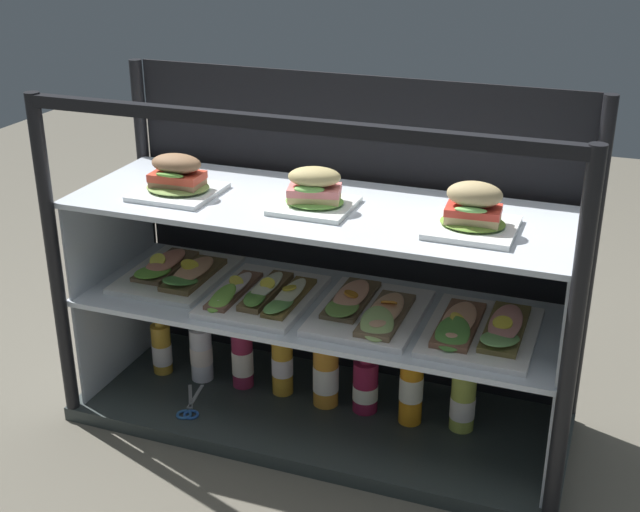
{
  "coord_description": "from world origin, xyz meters",
  "views": [
    {
      "loc": [
        0.7,
        -1.89,
        1.36
      ],
      "look_at": [
        0.0,
        0.0,
        0.5
      ],
      "focal_mm": 47.81,
      "sensor_mm": 36.0,
      "label": 1
    }
  ],
  "objects_px": {
    "open_sandwich_tray_left_of_center": "(369,310)",
    "juice_bottle_back_right": "(365,385)",
    "juice_bottle_front_left_end": "(282,363)",
    "open_sandwich_tray_mid_right": "(177,272)",
    "plated_roll_sandwich_center": "(314,193)",
    "plated_roll_sandwich_mid_right": "(473,213)",
    "open_sandwich_tray_near_left_corner": "(481,329)",
    "juice_bottle_front_middle": "(326,374)",
    "kitchen_scissors": "(189,410)",
    "juice_bottle_back_left": "(201,352)",
    "open_sandwich_tray_far_right": "(262,295)",
    "juice_bottle_near_post": "(162,348)",
    "juice_bottle_front_second": "(411,387)",
    "juice_bottle_front_fourth": "(463,398)",
    "plated_roll_sandwich_far_left": "(177,180)",
    "juice_bottle_tucked_behind": "(242,355)"
  },
  "relations": [
    {
      "from": "kitchen_scissors",
      "to": "juice_bottle_back_left",
      "type": "bearing_deg",
      "value": 105.25
    },
    {
      "from": "open_sandwich_tray_far_right",
      "to": "juice_bottle_front_left_end",
      "type": "xyz_separation_m",
      "value": [
        0.02,
        0.08,
        -0.25
      ]
    },
    {
      "from": "juice_bottle_front_fourth",
      "to": "juice_bottle_front_middle",
      "type": "bearing_deg",
      "value": -177.62
    },
    {
      "from": "juice_bottle_back_right",
      "to": "juice_bottle_front_fourth",
      "type": "distance_m",
      "value": 0.27
    },
    {
      "from": "juice_bottle_front_second",
      "to": "kitchen_scissors",
      "type": "xyz_separation_m",
      "value": [
        -0.59,
        -0.17,
        -0.1
      ]
    },
    {
      "from": "plated_roll_sandwich_far_left",
      "to": "open_sandwich_tray_near_left_corner",
      "type": "relative_size",
      "value": 0.61
    },
    {
      "from": "plated_roll_sandwich_mid_right",
      "to": "juice_bottle_front_middle",
      "type": "bearing_deg",
      "value": 169.69
    },
    {
      "from": "juice_bottle_front_middle",
      "to": "kitchen_scissors",
      "type": "height_order",
      "value": "juice_bottle_front_middle"
    },
    {
      "from": "plated_roll_sandwich_far_left",
      "to": "juice_bottle_near_post",
      "type": "bearing_deg",
      "value": 151.33
    },
    {
      "from": "juice_bottle_back_left",
      "to": "juice_bottle_front_second",
      "type": "xyz_separation_m",
      "value": [
        0.63,
        -0.0,
        0.02
      ]
    },
    {
      "from": "juice_bottle_back_left",
      "to": "juice_bottle_front_fourth",
      "type": "relative_size",
      "value": 0.93
    },
    {
      "from": "plated_roll_sandwich_center",
      "to": "juice_bottle_front_middle",
      "type": "height_order",
      "value": "plated_roll_sandwich_center"
    },
    {
      "from": "open_sandwich_tray_left_of_center",
      "to": "juice_bottle_back_right",
      "type": "height_order",
      "value": "open_sandwich_tray_left_of_center"
    },
    {
      "from": "juice_bottle_tucked_behind",
      "to": "kitchen_scissors",
      "type": "distance_m",
      "value": 0.22
    },
    {
      "from": "plated_roll_sandwich_center",
      "to": "plated_roll_sandwich_mid_right",
      "type": "xyz_separation_m",
      "value": [
        0.4,
        -0.01,
        0.0
      ]
    },
    {
      "from": "open_sandwich_tray_mid_right",
      "to": "juice_bottle_back_right",
      "type": "bearing_deg",
      "value": 2.39
    },
    {
      "from": "juice_bottle_front_left_end",
      "to": "juice_bottle_front_fourth",
      "type": "xyz_separation_m",
      "value": [
        0.52,
        0.0,
        -0.0
      ]
    },
    {
      "from": "juice_bottle_front_fourth",
      "to": "open_sandwich_tray_left_of_center",
      "type": "bearing_deg",
      "value": -163.44
    },
    {
      "from": "juice_bottle_back_left",
      "to": "open_sandwich_tray_mid_right",
      "type": "bearing_deg",
      "value": -164.77
    },
    {
      "from": "plated_roll_sandwich_mid_right",
      "to": "open_sandwich_tray_near_left_corner",
      "type": "xyz_separation_m",
      "value": [
        0.04,
        0.01,
        -0.3
      ]
    },
    {
      "from": "plated_roll_sandwich_mid_right",
      "to": "juice_bottle_tucked_behind",
      "type": "bearing_deg",
      "value": 173.13
    },
    {
      "from": "open_sandwich_tray_left_of_center",
      "to": "juice_bottle_back_right",
      "type": "distance_m",
      "value": 0.27
    },
    {
      "from": "kitchen_scissors",
      "to": "juice_bottle_near_post",
      "type": "bearing_deg",
      "value": 136.85
    },
    {
      "from": "juice_bottle_front_left_end",
      "to": "juice_bottle_tucked_behind",
      "type": "bearing_deg",
      "value": -177.44
    },
    {
      "from": "plated_roll_sandwich_center",
      "to": "juice_bottle_back_left",
      "type": "bearing_deg",
      "value": 171.67
    },
    {
      "from": "open_sandwich_tray_left_of_center",
      "to": "juice_bottle_near_post",
      "type": "relative_size",
      "value": 1.71
    },
    {
      "from": "open_sandwich_tray_left_of_center",
      "to": "juice_bottle_back_right",
      "type": "bearing_deg",
      "value": 109.65
    },
    {
      "from": "open_sandwich_tray_left_of_center",
      "to": "juice_bottle_front_middle",
      "type": "bearing_deg",
      "value": 157.3
    },
    {
      "from": "juice_bottle_back_left",
      "to": "open_sandwich_tray_near_left_corner",
      "type": "bearing_deg",
      "value": -4.01
    },
    {
      "from": "open_sandwich_tray_far_right",
      "to": "juice_bottle_front_middle",
      "type": "height_order",
      "value": "open_sandwich_tray_far_right"
    },
    {
      "from": "plated_roll_sandwich_center",
      "to": "juice_bottle_back_left",
      "type": "distance_m",
      "value": 0.67
    },
    {
      "from": "plated_roll_sandwich_center",
      "to": "juice_bottle_back_right",
      "type": "bearing_deg",
      "value": 27.17
    },
    {
      "from": "plated_roll_sandwich_mid_right",
      "to": "juice_bottle_front_middle",
      "type": "relative_size",
      "value": 0.88
    },
    {
      "from": "juice_bottle_near_post",
      "to": "juice_bottle_back_left",
      "type": "xyz_separation_m",
      "value": [
        0.13,
        0.01,
        0.01
      ]
    },
    {
      "from": "plated_roll_sandwich_center",
      "to": "open_sandwich_tray_near_left_corner",
      "type": "distance_m",
      "value": 0.53
    },
    {
      "from": "open_sandwich_tray_mid_right",
      "to": "plated_roll_sandwich_center",
      "type": "bearing_deg",
      "value": -5.41
    },
    {
      "from": "plated_roll_sandwich_center",
      "to": "kitchen_scissors",
      "type": "distance_m",
      "value": 0.73
    },
    {
      "from": "open_sandwich_tray_far_right",
      "to": "juice_bottle_near_post",
      "type": "bearing_deg",
      "value": 170.52
    },
    {
      "from": "open_sandwich_tray_near_left_corner",
      "to": "juice_bottle_near_post",
      "type": "height_order",
      "value": "open_sandwich_tray_near_left_corner"
    },
    {
      "from": "juice_bottle_front_middle",
      "to": "plated_roll_sandwich_far_left",
      "type": "bearing_deg",
      "value": -167.97
    },
    {
      "from": "juice_bottle_back_left",
      "to": "juice_bottle_front_fourth",
      "type": "xyz_separation_m",
      "value": [
        0.77,
        0.02,
        0.01
      ]
    },
    {
      "from": "juice_bottle_back_right",
      "to": "kitchen_scissors",
      "type": "distance_m",
      "value": 0.49
    },
    {
      "from": "open_sandwich_tray_far_right",
      "to": "juice_bottle_back_left",
      "type": "distance_m",
      "value": 0.35
    },
    {
      "from": "open_sandwich_tray_left_of_center",
      "to": "juice_bottle_front_fourth",
      "type": "height_order",
      "value": "open_sandwich_tray_left_of_center"
    },
    {
      "from": "open_sandwich_tray_mid_right",
      "to": "juice_bottle_front_second",
      "type": "bearing_deg",
      "value": 1.1
    },
    {
      "from": "juice_bottle_back_right",
      "to": "juice_bottle_front_second",
      "type": "bearing_deg",
      "value": -4.36
    },
    {
      "from": "juice_bottle_front_second",
      "to": "juice_bottle_front_fourth",
      "type": "xyz_separation_m",
      "value": [
        0.14,
        0.02,
        -0.01
      ]
    },
    {
      "from": "juice_bottle_front_left_end",
      "to": "kitchen_scissors",
      "type": "relative_size",
      "value": 1.3
    },
    {
      "from": "open_sandwich_tray_near_left_corner",
      "to": "juice_bottle_front_fourth",
      "type": "xyz_separation_m",
      "value": [
        -0.04,
        0.07,
        -0.25
      ]
    },
    {
      "from": "juice_bottle_front_left_end",
      "to": "juice_bottle_back_right",
      "type": "bearing_deg",
      "value": -1.11
    }
  ]
}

